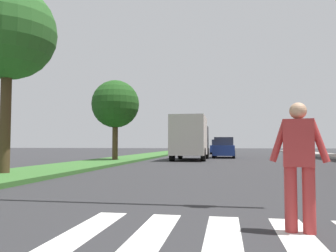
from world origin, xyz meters
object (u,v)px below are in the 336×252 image
(pedestrian_performer, at_px, (299,160))
(sedan_distant, at_px, (219,147))
(tree_mid, at_px, (8,33))
(sedan_far_horizon, at_px, (222,147))
(truck_box_delivery, at_px, (190,137))
(tree_far, at_px, (115,104))
(sedan_midblock, at_px, (224,148))

(pedestrian_performer, relative_size, sedan_distant, 0.36)
(tree_mid, relative_size, sedan_far_horizon, 1.59)
(truck_box_delivery, bearing_deg, sedan_distant, 83.56)
(pedestrian_performer, distance_m, sedan_distant, 35.72)
(pedestrian_performer, bearing_deg, tree_mid, 144.91)
(tree_far, bearing_deg, sedan_far_horizon, 78.25)
(sedan_far_horizon, relative_size, truck_box_delivery, 0.68)
(tree_mid, height_order, pedestrian_performer, tree_mid)
(sedan_midblock, xyz_separation_m, truck_box_delivery, (-2.40, -4.61, 0.84))
(tree_far, distance_m, truck_box_delivery, 6.12)
(pedestrian_performer, bearing_deg, truck_box_delivery, 99.90)
(sedan_distant, bearing_deg, sedan_midblock, -86.89)
(tree_mid, xyz_separation_m, sedan_far_horizon, (7.10, 41.92, -4.30))
(sedan_distant, height_order, sedan_far_horizon, sedan_far_horizon)
(sedan_far_horizon, height_order, truck_box_delivery, truck_box_delivery)
(tree_mid, distance_m, tree_far, 10.43)
(pedestrian_performer, bearing_deg, sedan_far_horizon, 91.71)
(tree_far, height_order, truck_box_delivery, tree_far)
(tree_far, bearing_deg, truck_box_delivery, 37.85)
(tree_far, bearing_deg, sedan_midblock, 49.55)
(pedestrian_performer, height_order, sedan_distant, pedestrian_performer)
(sedan_midblock, xyz_separation_m, sedan_distant, (-0.61, 11.23, -0.02))
(pedestrian_performer, relative_size, sedan_far_horizon, 0.40)
(sedan_distant, relative_size, truck_box_delivery, 0.75)
(pedestrian_performer, xyz_separation_m, sedan_distant, (-1.68, 35.68, -0.15))
(pedestrian_performer, relative_size, truck_box_delivery, 0.27)
(tree_mid, distance_m, truck_box_delivery, 15.15)
(sedan_distant, bearing_deg, pedestrian_performer, -87.31)
(tree_mid, bearing_deg, tree_far, 87.09)
(tree_mid, distance_m, pedestrian_performer, 11.22)
(tree_mid, xyz_separation_m, truck_box_delivery, (5.06, 13.86, -3.46))
(tree_mid, xyz_separation_m, pedestrian_performer, (8.53, -5.99, -4.16))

